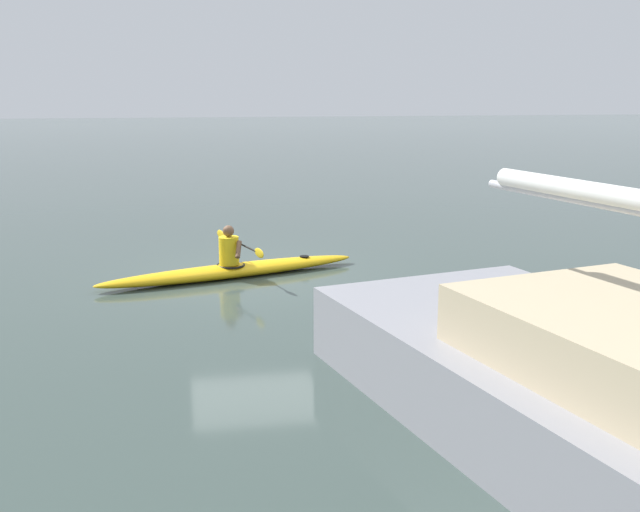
% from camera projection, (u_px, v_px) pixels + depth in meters
% --- Properties ---
extents(ground_plane, '(160.00, 160.00, 0.00)m').
position_uv_depth(ground_plane, '(254.00, 276.00, 14.28)').
color(ground_plane, '#384742').
extents(kayak, '(5.06, 2.08, 0.25)m').
position_uv_depth(kayak, '(231.00, 271.00, 14.17)').
color(kayak, '#EAB214').
rests_on(kayak, ground).
extents(kayaker, '(0.74, 2.26, 0.74)m').
position_uv_depth(kayaker, '(230.00, 248.00, 14.07)').
color(kayaker, yellow).
rests_on(kayaker, kayak).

